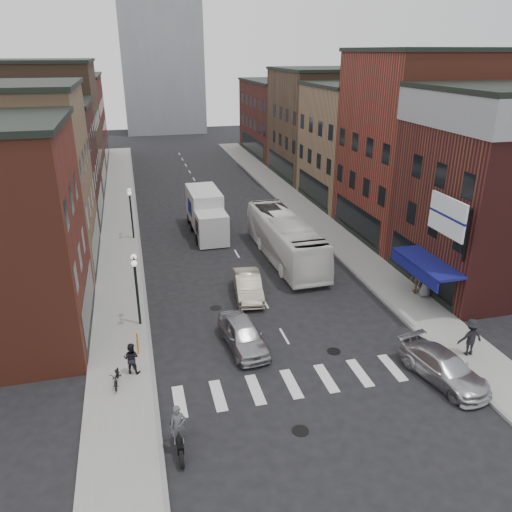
{
  "coord_description": "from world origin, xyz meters",
  "views": [
    {
      "loc": [
        -7.1,
        -20.85,
        14.13
      ],
      "look_at": [
        -0.24,
        6.22,
        2.56
      ],
      "focal_mm": 35.0,
      "sensor_mm": 36.0,
      "label": 1
    }
  ],
  "objects_px": {
    "ped_right_a": "(470,337)",
    "ped_right_c": "(425,282)",
    "billboard_sign": "(449,217)",
    "bike_rack": "(138,343)",
    "sedan_left_near": "(243,335)",
    "box_truck": "(206,213)",
    "ped_right_b": "(419,278)",
    "ped_left_solo": "(131,358)",
    "streetlamp_far": "(130,205)",
    "sedan_left_far": "(248,286)",
    "streetlamp_near": "(136,278)",
    "motorcycle_rider": "(179,432)",
    "transit_bus": "(285,238)",
    "curb_car": "(444,368)",
    "parked_bicycle": "(117,377)"
  },
  "relations": [
    {
      "from": "ped_right_a",
      "to": "ped_right_c",
      "type": "height_order",
      "value": "same"
    },
    {
      "from": "billboard_sign",
      "to": "bike_rack",
      "type": "bearing_deg",
      "value": 177.17
    },
    {
      "from": "sedan_left_near",
      "to": "ped_right_c",
      "type": "height_order",
      "value": "ped_right_c"
    },
    {
      "from": "box_truck",
      "to": "sedan_left_near",
      "type": "relative_size",
      "value": 1.82
    },
    {
      "from": "billboard_sign",
      "to": "ped_right_b",
      "type": "height_order",
      "value": "billboard_sign"
    },
    {
      "from": "billboard_sign",
      "to": "ped_left_solo",
      "type": "relative_size",
      "value": 2.4
    },
    {
      "from": "streetlamp_far",
      "to": "bike_rack",
      "type": "bearing_deg",
      "value": -90.69
    },
    {
      "from": "ped_left_solo",
      "to": "sedan_left_far",
      "type": "bearing_deg",
      "value": -115.48
    },
    {
      "from": "billboard_sign",
      "to": "ped_right_c",
      "type": "xyz_separation_m",
      "value": [
        1.0,
        2.61,
        -5.02
      ]
    },
    {
      "from": "streetlamp_near",
      "to": "ped_right_c",
      "type": "xyz_separation_m",
      "value": [
        16.99,
        -0.89,
        -1.8
      ]
    },
    {
      "from": "bike_rack",
      "to": "ped_right_a",
      "type": "relative_size",
      "value": 0.41
    },
    {
      "from": "ped_right_a",
      "to": "streetlamp_near",
      "type": "bearing_deg",
      "value": -21.27
    },
    {
      "from": "box_truck",
      "to": "motorcycle_rider",
      "type": "bearing_deg",
      "value": -102.22
    },
    {
      "from": "streetlamp_far",
      "to": "transit_bus",
      "type": "bearing_deg",
      "value": -32.75
    },
    {
      "from": "streetlamp_near",
      "to": "sedan_left_near",
      "type": "height_order",
      "value": "streetlamp_near"
    },
    {
      "from": "billboard_sign",
      "to": "motorcycle_rider",
      "type": "xyz_separation_m",
      "value": [
        -14.89,
        -6.49,
        -5.12
      ]
    },
    {
      "from": "streetlamp_far",
      "to": "motorcycle_rider",
      "type": "bearing_deg",
      "value": -87.38
    },
    {
      "from": "streetlamp_far",
      "to": "curb_car",
      "type": "xyz_separation_m",
      "value": [
        13.36,
        -22.43,
        -2.24
      ]
    },
    {
      "from": "streetlamp_near",
      "to": "ped_left_solo",
      "type": "distance_m",
      "value": 4.96
    },
    {
      "from": "transit_bus",
      "to": "ped_left_solo",
      "type": "relative_size",
      "value": 7.4
    },
    {
      "from": "box_truck",
      "to": "ped_right_b",
      "type": "relative_size",
      "value": 4.02
    },
    {
      "from": "billboard_sign",
      "to": "transit_bus",
      "type": "xyz_separation_m",
      "value": [
        -5.4,
        10.69,
        -4.54
      ]
    },
    {
      "from": "streetlamp_near",
      "to": "streetlamp_far",
      "type": "xyz_separation_m",
      "value": [
        0.0,
        14.0,
        0.0
      ]
    },
    {
      "from": "curb_car",
      "to": "ped_right_a",
      "type": "relative_size",
      "value": 2.4
    },
    {
      "from": "sedan_left_far",
      "to": "ped_left_solo",
      "type": "xyz_separation_m",
      "value": [
        -7.11,
        -6.52,
        0.19
      ]
    },
    {
      "from": "billboard_sign",
      "to": "motorcycle_rider",
      "type": "bearing_deg",
      "value": -156.43
    },
    {
      "from": "billboard_sign",
      "to": "curb_car",
      "type": "relative_size",
      "value": 0.8
    },
    {
      "from": "streetlamp_near",
      "to": "sedan_left_near",
      "type": "relative_size",
      "value": 0.94
    },
    {
      "from": "streetlamp_near",
      "to": "sedan_left_far",
      "type": "bearing_deg",
      "value": 16.86
    },
    {
      "from": "ped_right_c",
      "to": "parked_bicycle",
      "type": "bearing_deg",
      "value": 18.28
    },
    {
      "from": "motorcycle_rider",
      "to": "ped_right_a",
      "type": "distance_m",
      "value": 14.86
    },
    {
      "from": "curb_car",
      "to": "ped_right_c",
      "type": "relative_size",
      "value": 2.4
    },
    {
      "from": "ped_right_a",
      "to": "ped_right_b",
      "type": "relative_size",
      "value": 0.98
    },
    {
      "from": "ped_right_c",
      "to": "curb_car",
      "type": "bearing_deg",
      "value": 68.97
    },
    {
      "from": "box_truck",
      "to": "transit_bus",
      "type": "height_order",
      "value": "box_truck"
    },
    {
      "from": "streetlamp_near",
      "to": "motorcycle_rider",
      "type": "xyz_separation_m",
      "value": [
        1.1,
        -9.99,
        -1.9
      ]
    },
    {
      "from": "billboard_sign",
      "to": "ped_right_c",
      "type": "height_order",
      "value": "billboard_sign"
    },
    {
      "from": "motorcycle_rider",
      "to": "curb_car",
      "type": "height_order",
      "value": "motorcycle_rider"
    },
    {
      "from": "streetlamp_far",
      "to": "curb_car",
      "type": "bearing_deg",
      "value": -59.22
    },
    {
      "from": "sedan_left_far",
      "to": "ped_right_c",
      "type": "bearing_deg",
      "value": -8.47
    },
    {
      "from": "box_truck",
      "to": "parked_bicycle",
      "type": "distance_m",
      "value": 20.71
    },
    {
      "from": "motorcycle_rider",
      "to": "curb_car",
      "type": "xyz_separation_m",
      "value": [
        12.26,
        1.57,
        -0.34
      ]
    },
    {
      "from": "curb_car",
      "to": "ped_left_solo",
      "type": "xyz_separation_m",
      "value": [
        -13.87,
        3.91,
        0.25
      ]
    },
    {
      "from": "sedan_left_far",
      "to": "ped_left_solo",
      "type": "distance_m",
      "value": 9.65
    },
    {
      "from": "box_truck",
      "to": "curb_car",
      "type": "xyz_separation_m",
      "value": [
        7.39,
        -22.54,
        -1.03
      ]
    },
    {
      "from": "curb_car",
      "to": "billboard_sign",
      "type": "bearing_deg",
      "value": 49.87
    },
    {
      "from": "streetlamp_far",
      "to": "parked_bicycle",
      "type": "xyz_separation_m",
      "value": [
        -1.2,
        -19.28,
        -2.36
      ]
    },
    {
      "from": "box_truck",
      "to": "ped_right_a",
      "type": "distance_m",
      "value": 23.28
    },
    {
      "from": "parked_bicycle",
      "to": "ped_left_solo",
      "type": "relative_size",
      "value": 0.98
    },
    {
      "from": "streetlamp_far",
      "to": "transit_bus",
      "type": "height_order",
      "value": "streetlamp_far"
    }
  ]
}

